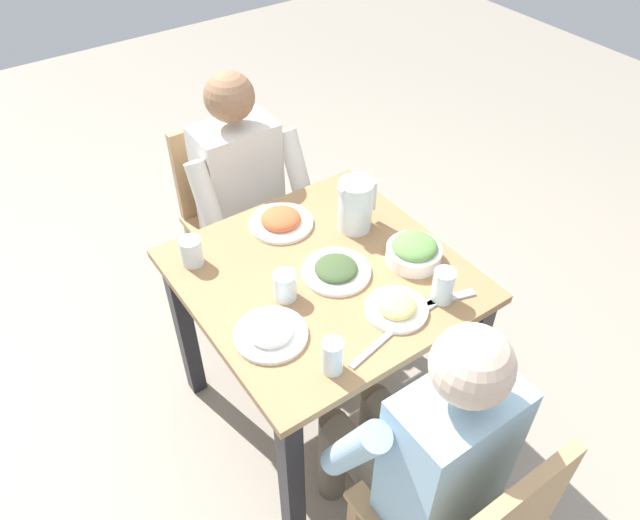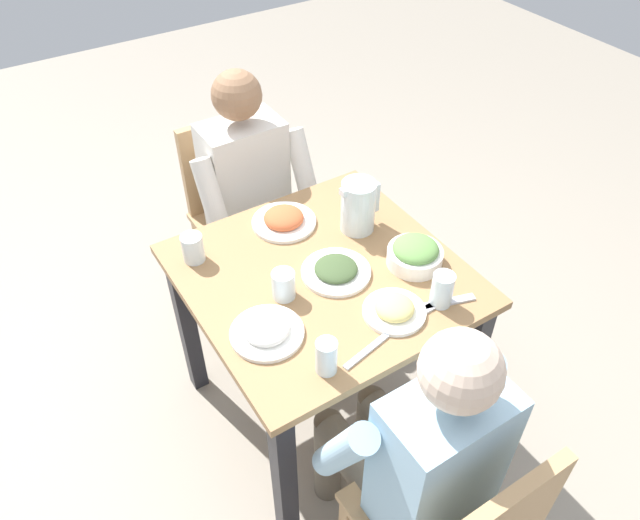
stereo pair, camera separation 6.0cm
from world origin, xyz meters
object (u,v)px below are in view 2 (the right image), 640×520
(plate_rice_curry, at_px, (284,219))
(plate_yoghurt, at_px, (267,331))
(water_glass_near_left, at_px, (326,357))
(chair_far, at_px, (237,205))
(diner_far, at_px, (256,202))
(dining_table, at_px, (322,301))
(diner_near, at_px, (414,446))
(water_glass_by_pitcher, at_px, (284,285))
(plate_dolmas, at_px, (336,270))
(water_glass_far_left, at_px, (193,248))
(water_glass_far_right, at_px, (442,289))
(water_pitcher, at_px, (358,206))
(plate_fries, at_px, (394,309))
(salad_bowl, at_px, (415,254))

(plate_rice_curry, relative_size, plate_yoghurt, 1.04)
(plate_rice_curry, relative_size, water_glass_near_left, 2.06)
(chair_far, distance_m, diner_far, 0.25)
(dining_table, distance_m, chair_far, 0.82)
(diner_near, distance_m, plate_rice_curry, 0.91)
(plate_yoghurt, bearing_deg, water_glass_by_pitcher, 42.58)
(plate_rice_curry, bearing_deg, water_glass_by_pitcher, -119.76)
(diner_near, height_order, plate_rice_curry, diner_near)
(plate_dolmas, height_order, water_glass_far_left, water_glass_far_left)
(water_glass_by_pitcher, distance_m, water_glass_far_right, 0.48)
(chair_far, relative_size, diner_far, 0.74)
(plate_dolmas, bearing_deg, water_glass_far_left, 139.24)
(chair_far, height_order, water_glass_near_left, water_glass_near_left)
(water_glass_near_left, bearing_deg, plate_rice_curry, 70.42)
(diner_near, xyz_separation_m, water_glass_far_right, (0.32, 0.29, 0.18))
(diner_far, bearing_deg, plate_dolmas, -92.96)
(plate_rice_curry, height_order, plate_yoghurt, plate_rice_curry)
(water_glass_by_pitcher, bearing_deg, water_pitcher, 21.76)
(diner_far, height_order, water_pitcher, diner_far)
(diner_near, xyz_separation_m, water_pitcher, (0.32, 0.73, 0.22))
(water_pitcher, distance_m, plate_fries, 0.43)
(plate_fries, bearing_deg, diner_far, 91.30)
(dining_table, bearing_deg, plate_rice_curry, 86.02)
(salad_bowl, relative_size, plate_rice_curry, 0.80)
(plate_fries, bearing_deg, water_pitcher, 70.47)
(plate_yoghurt, relative_size, water_glass_far_left, 2.24)
(water_pitcher, height_order, plate_yoghurt, water_pitcher)
(chair_far, xyz_separation_m, water_glass_by_pitcher, (-0.23, -0.83, 0.32))
(plate_fries, height_order, water_glass_far_left, water_glass_far_left)
(plate_yoghurt, distance_m, water_glass_by_pitcher, 0.17)
(dining_table, distance_m, water_glass_far_left, 0.47)
(diner_near, relative_size, plate_dolmas, 5.07)
(diner_near, height_order, water_glass_near_left, diner_near)
(plate_fries, height_order, water_glass_near_left, water_glass_near_left)
(chair_far, height_order, plate_dolmas, chair_far)
(chair_far, distance_m, plate_yoghurt, 1.05)
(water_pitcher, relative_size, plate_yoghurt, 0.87)
(salad_bowl, xyz_separation_m, water_glass_near_left, (-0.48, -0.21, 0.01))
(chair_far, height_order, diner_far, diner_far)
(salad_bowl, height_order, water_glass_far_left, water_glass_far_left)
(plate_yoghurt, relative_size, water_glass_by_pitcher, 2.29)
(chair_far, distance_m, plate_fries, 1.11)
(water_pitcher, xyz_separation_m, salad_bowl, (0.05, -0.25, -0.05))
(water_glass_near_left, bearing_deg, chair_far, 76.80)
(chair_far, xyz_separation_m, plate_fries, (0.02, -1.08, 0.28))
(diner_far, distance_m, salad_bowl, 0.78)
(diner_near, xyz_separation_m, water_glass_near_left, (-0.11, 0.27, 0.18))
(chair_far, xyz_separation_m, salad_bowl, (0.21, -0.93, 0.31))
(water_glass_by_pitcher, bearing_deg, plate_dolmas, -0.83)
(water_glass_far_left, bearing_deg, plate_rice_curry, 0.82)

